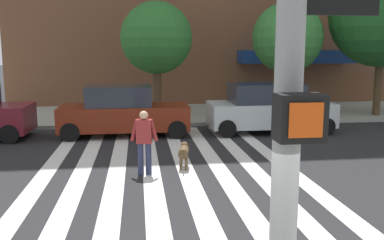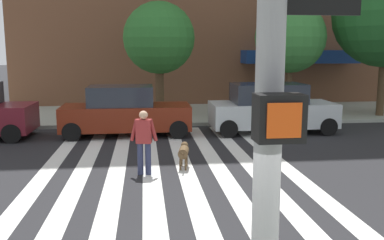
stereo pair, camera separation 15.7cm
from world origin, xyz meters
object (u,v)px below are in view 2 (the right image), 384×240
parked_car_third_in_line (271,109)px  dog_on_leash (184,152)px  parked_car_behind_first (125,112)px  pedestrian_dog_walker (144,139)px  street_tree_nearest (159,38)px  street_tree_middle (290,38)px

parked_car_third_in_line → dog_on_leash: parked_car_third_in_line is taller
parked_car_behind_first → pedestrian_dog_walker: bearing=-82.4°
parked_car_behind_first → parked_car_third_in_line: size_ratio=0.99×
pedestrian_dog_walker → dog_on_leash: pedestrian_dog_walker is taller
street_tree_nearest → dog_on_leash: street_tree_nearest is taller
street_tree_middle → pedestrian_dog_walker: size_ratio=3.11×
parked_car_behind_first → dog_on_leash: size_ratio=4.83×
street_tree_nearest → dog_on_leash: size_ratio=5.29×
parked_car_behind_first → street_tree_middle: 8.37m
parked_car_behind_first → parked_car_third_in_line: (5.51, 0.00, 0.04)m
parked_car_third_in_line → dog_on_leash: (-3.79, -4.59, -0.47)m
pedestrian_dog_walker → dog_on_leash: size_ratio=1.70×
street_tree_middle → dog_on_leash: street_tree_middle is taller
parked_car_third_in_line → dog_on_leash: 5.97m
parked_car_behind_first → parked_car_third_in_line: 5.51m
parked_car_behind_first → street_tree_nearest: bearing=68.8°
pedestrian_dog_walker → parked_car_third_in_line: bearing=46.4°
street_tree_nearest → street_tree_middle: size_ratio=1.00×
parked_car_third_in_line → pedestrian_dog_walker: size_ratio=2.87×
parked_car_third_in_line → street_tree_middle: bearing=60.4°
street_tree_nearest → street_tree_middle: 5.87m
parked_car_behind_first → street_tree_nearest: street_tree_nearest is taller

